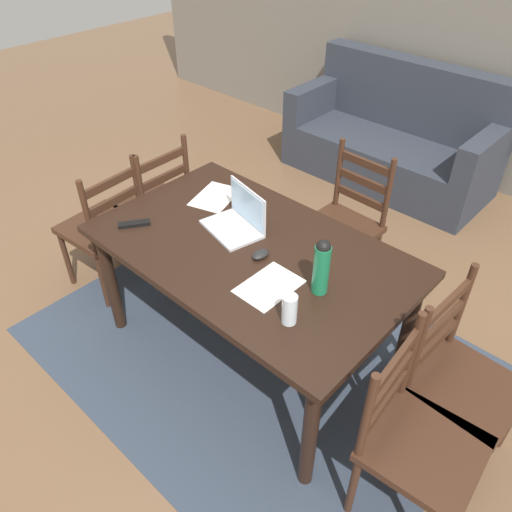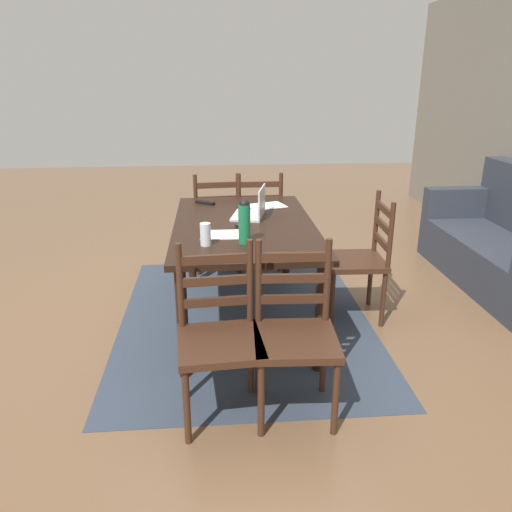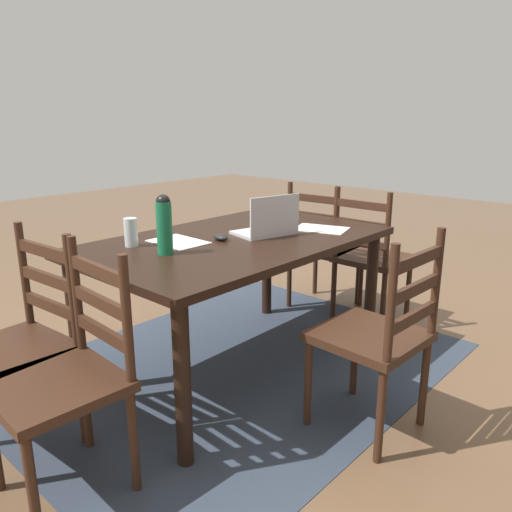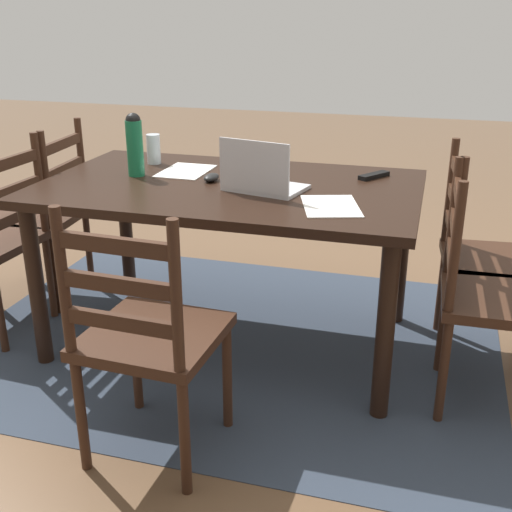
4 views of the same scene
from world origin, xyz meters
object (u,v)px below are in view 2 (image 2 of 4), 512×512
at_px(dining_table, 244,235).
at_px(chair_right_near, 219,338).
at_px(chair_right_far, 295,335).
at_px(chair_left_near, 216,222).
at_px(chair_far_head, 360,260).
at_px(chair_left_far, 258,221).
at_px(laptop, 254,209).
at_px(water_bottle, 244,221).
at_px(computer_mouse, 241,225).
at_px(drinking_glass, 206,234).
at_px(tv_remote, 205,203).

height_order(dining_table, chair_right_near, chair_right_near).
relative_size(chair_right_far, chair_right_near, 1.00).
height_order(chair_left_near, chair_far_head, same).
xyz_separation_m(chair_left_far, laptop, (0.94, -0.12, 0.36)).
bearing_deg(water_bottle, dining_table, 176.86).
xyz_separation_m(laptop, water_bottle, (0.62, -0.11, 0.09)).
distance_m(chair_far_head, computer_mouse, 0.96).
relative_size(chair_left_far, chair_right_near, 1.00).
xyz_separation_m(dining_table, chair_left_far, (-1.11, 0.20, -0.22)).
xyz_separation_m(dining_table, chair_left_near, (-1.11, -0.20, -0.22)).
bearing_deg(computer_mouse, chair_right_near, -4.72).
relative_size(chair_left_far, drinking_glass, 6.60).
xyz_separation_m(chair_left_near, chair_left_far, (0.00, 0.40, 0.00)).
height_order(drinking_glass, computer_mouse, drinking_glass).
xyz_separation_m(chair_right_far, chair_far_head, (-1.11, 0.67, 0.00)).
bearing_deg(drinking_glass, chair_far_head, 112.62).
relative_size(chair_right_far, water_bottle, 3.33).
bearing_deg(computer_mouse, drinking_glass, -27.11).
bearing_deg(chair_left_near, chair_far_head, 43.82).
height_order(chair_left_near, tv_remote, chair_left_near).
distance_m(dining_table, laptop, 0.24).
relative_size(dining_table, tv_remote, 9.70).
relative_size(chair_right_far, tv_remote, 5.59).
bearing_deg(chair_right_near, dining_table, 169.63).
distance_m(chair_right_far, tv_remote, 1.81).
relative_size(chair_left_far, chair_far_head, 1.00).
height_order(chair_left_near, computer_mouse, chair_left_near).
height_order(chair_right_far, chair_right_near, same).
bearing_deg(laptop, chair_right_far, 5.19).
bearing_deg(chair_left_far, water_bottle, -8.22).
relative_size(laptop, tv_remote, 2.13).
bearing_deg(chair_left_far, tv_remote, -43.34).
xyz_separation_m(dining_table, drinking_glass, (0.48, -0.27, 0.16)).
bearing_deg(chair_right_far, chair_left_near, -169.82).
bearing_deg(water_bottle, laptop, 169.90).
xyz_separation_m(dining_table, tv_remote, (-0.60, -0.28, 0.10)).
bearing_deg(tv_remote, water_bottle, -131.90).
bearing_deg(chair_left_far, chair_right_far, 0.03).
height_order(chair_left_far, computer_mouse, chair_left_far).
height_order(chair_far_head, tv_remote, chair_far_head).
relative_size(dining_table, chair_left_near, 1.74).
relative_size(chair_right_near, computer_mouse, 9.50).
height_order(dining_table, computer_mouse, computer_mouse).
bearing_deg(water_bottle, tv_remote, -166.19).
height_order(chair_left_far, chair_far_head, same).
bearing_deg(computer_mouse, chair_left_far, 174.65).
xyz_separation_m(chair_far_head, computer_mouse, (0.09, -0.90, 0.32)).
bearing_deg(chair_right_near, chair_right_far, 90.01).
relative_size(chair_far_head, tv_remote, 5.59).
xyz_separation_m(dining_table, chair_right_near, (1.11, -0.20, -0.22)).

